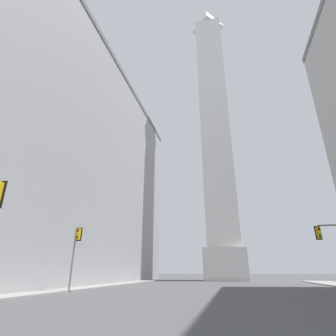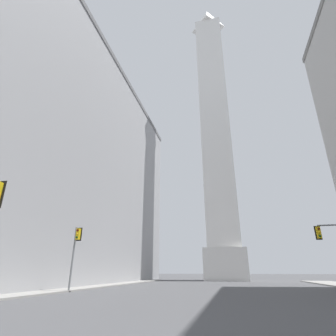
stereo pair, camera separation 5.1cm
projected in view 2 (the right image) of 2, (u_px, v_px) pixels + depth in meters
The scene contains 4 objects.
sidewalk_left at pixel (37, 292), 24.02m from camera, with size 5.00×71.19×0.15m, color gray.
building_left at pixel (41, 167), 47.07m from camera, with size 28.80×59.92×38.67m.
obelisk at pixel (215, 123), 67.92m from camera, with size 8.80×8.80×78.42m.
traffic_light_mid_left at pixel (75, 248), 26.20m from camera, with size 0.79×0.51×6.07m.
Camera 2 is at (1.69, -1.65, 1.86)m, focal length 28.00 mm.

